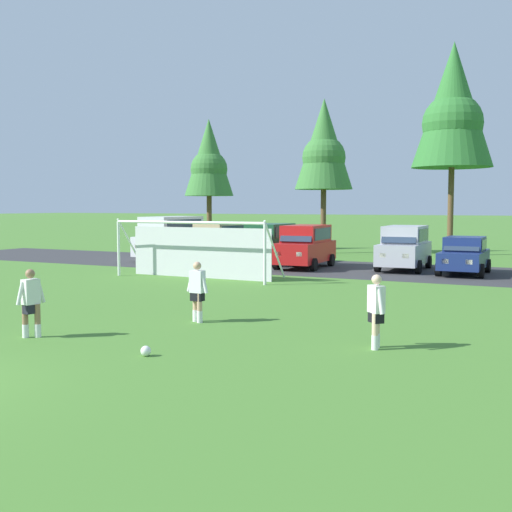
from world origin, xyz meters
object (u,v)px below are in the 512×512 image
soccer_goal (197,249)px  player_defender_far (31,303)px  player_midfield_center (197,292)px  parked_car_slot_far_left (171,237)px  parked_car_slot_right (464,255)px  parked_car_slot_center_right (404,247)px  soccer_ball (146,351)px  parked_car_slot_center_left (269,243)px  parked_car_slot_left (219,242)px  parked_car_slot_center (305,246)px  player_striker_near (376,312)px

soccer_goal → player_defender_far: 12.79m
player_midfield_center → player_defender_far: size_ratio=1.00×
parked_car_slot_far_left → parked_car_slot_right: parked_car_slot_far_left is taller
player_defender_far → parked_car_slot_center_right: parked_car_slot_center_right is taller
parked_car_slot_right → player_defender_far: bearing=-110.1°
soccer_ball → parked_car_slot_right: bearing=80.0°
player_midfield_center → parked_car_slot_far_left: size_ratio=0.34×
player_midfield_center → parked_car_slot_center_left: (-5.87, 16.82, 0.29)m
parked_car_slot_left → parked_car_slot_far_left: bearing=-175.3°
soccer_ball → parked_car_slot_far_left: parked_car_slot_far_left is taller
parked_car_slot_far_left → parked_car_slot_center: bearing=-5.9°
parked_car_slot_right → parked_car_slot_left: bearing=176.9°
player_striker_near → parked_car_slot_left: (-14.01, 17.43, 0.29)m
soccer_ball → player_midfield_center: bearing=106.2°
soccer_goal → parked_car_slot_center_left: 7.90m
soccer_ball → player_midfield_center: (-1.11, 3.81, 0.71)m
soccer_goal → parked_car_slot_center_right: size_ratio=1.59×
soccer_goal → player_midfield_center: (5.56, -8.92, -0.47)m
parked_car_slot_center_right → soccer_ball: bearing=-91.4°
player_defender_far → parked_car_slot_center_right: 20.39m
parked_car_slot_left → parked_car_slot_center: size_ratio=0.99×
parked_car_slot_left → parked_car_slot_center_right: size_ratio=1.00×
player_midfield_center → parked_car_slot_center: size_ratio=0.35×
parked_car_slot_right → player_striker_near: bearing=-87.8°
parked_car_slot_center_left → parked_car_slot_center_right: (7.48, -0.33, 0.00)m
parked_car_slot_center_left → parked_car_slot_center: size_ratio=0.99×
soccer_ball → player_striker_near: player_striker_near is taller
player_striker_near → player_defender_far: 8.08m
soccer_ball → player_striker_near: size_ratio=0.13×
parked_car_slot_center_left → parked_car_slot_center_right: 7.49m
soccer_ball → parked_car_slot_right: size_ratio=0.05×
player_striker_near → parked_car_slot_center_left: parked_car_slot_center_left is taller
soccer_ball → soccer_goal: bearing=117.7°
soccer_ball → player_midfield_center: 4.04m
soccer_goal → parked_car_slot_center_left: size_ratio=1.61×
parked_car_slot_center_right → parked_car_slot_left: bearing=-179.8°
soccer_goal → player_midfield_center: 10.52m
player_striker_near → parked_car_slot_left: bearing=128.8°
player_midfield_center → parked_car_slot_center: 15.62m
player_defender_far → parked_car_slot_right: parked_car_slot_right is taller
parked_car_slot_center → parked_car_slot_center_right: 4.89m
soccer_ball → parked_car_slot_center_right: parked_car_slot_center_right is taller
parked_car_slot_far_left → parked_car_slot_left: (3.11, 0.25, -0.23)m
player_striker_near → parked_car_slot_right: bearing=92.2°
parked_car_slot_center_left → parked_car_slot_center: bearing=-29.0°
parked_car_slot_center → parked_car_slot_far_left: bearing=174.1°
player_defender_far → parked_car_slot_left: (-6.34, 19.95, 0.29)m
player_striker_near → parked_car_slot_right: 16.72m
player_striker_near → parked_car_slot_center: size_ratio=0.35×
parked_car_slot_left → parked_car_slot_center_right: same height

